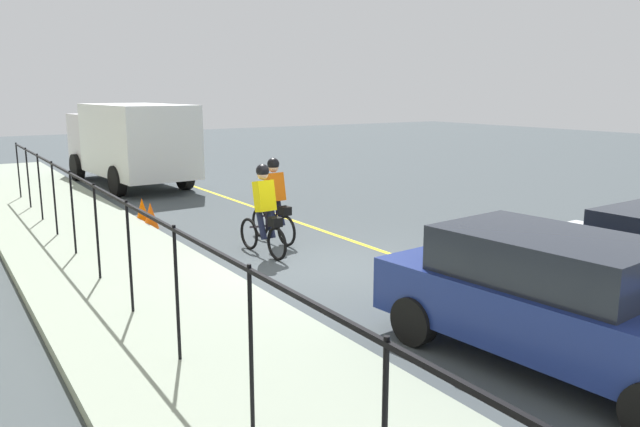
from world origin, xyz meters
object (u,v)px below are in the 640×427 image
Objects in this scene: cyclist_follow at (264,211)px; traffic_cone_far at (142,211)px; box_truck_background at (130,141)px; cyclist_lead at (275,201)px; parked_sedan_rear at (556,299)px; traffic_cone_near at (151,215)px.

traffic_cone_far is at bearing 10.44° from cyclist_follow.
box_truck_background reaches higher than cyclist_follow.
cyclist_follow is 0.27× the size of box_truck_background.
cyclist_lead is 0.27× the size of box_truck_background.
parked_sedan_rear is 10.75m from traffic_cone_far.
cyclist_lead is 2.89× the size of traffic_cone_near.
cyclist_lead is 1.12m from cyclist_follow.
traffic_cone_far is (0.70, -0.01, -0.00)m from traffic_cone_near.
box_truck_background reaches higher than traffic_cone_near.
parked_sedan_rear is 7.22× the size of traffic_cone_near.
box_truck_background reaches higher than traffic_cone_far.
cyclist_follow reaches higher than traffic_cone_far.
traffic_cone_near is (9.90, 1.69, -0.51)m from parked_sedan_rear.
cyclist_lead is at bearing 177.77° from box_truck_background.
traffic_cone_near is at bearing 178.87° from traffic_cone_far.
parked_sedan_rear is 16.87m from box_truck_background.
parked_sedan_rear is at bearing 174.78° from cyclist_lead.
cyclist_follow is (-0.87, 0.71, 0.00)m from cyclist_lead.
traffic_cone_far is at bearing -176.80° from parked_sedan_rear.
cyclist_follow is at bearing 136.84° from cyclist_lead.
traffic_cone_near is (2.76, 1.84, -0.60)m from cyclist_lead.
traffic_cone_near is 0.70m from traffic_cone_far.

